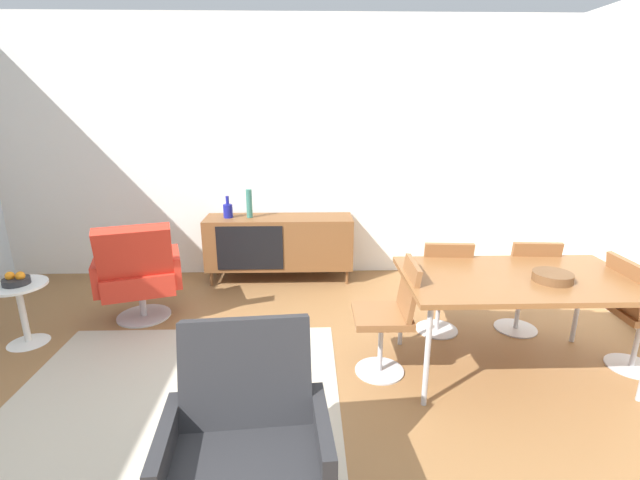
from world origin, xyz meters
name	(u,v)px	position (x,y,z in m)	size (l,w,h in m)	color
ground_plane	(268,411)	(0.00, 0.00, 0.00)	(8.32, 8.32, 0.00)	olive
wall_back	(283,151)	(0.00, 2.60, 1.40)	(6.80, 0.12, 2.80)	white
sideboard	(279,242)	(-0.05, 2.30, 0.44)	(1.60, 0.45, 0.72)	brown
vase_cobalt	(228,210)	(-0.59, 2.30, 0.80)	(0.10, 0.10, 0.24)	navy
vase_sculptural_dark	(249,204)	(-0.36, 2.30, 0.87)	(0.06, 0.06, 0.31)	#337266
dining_table	(518,282)	(1.74, 0.43, 0.70)	(1.60, 0.90, 0.74)	brown
wooden_bowl_on_table	(553,277)	(1.92, 0.33, 0.77)	(0.26, 0.26, 0.06)	brown
dining_chair_back_right	(525,282)	(2.08, 0.99, 0.47)	(0.43, 0.45, 0.86)	brown
dining_chair_far_end	(636,310)	(2.63, 0.43, 0.47)	(0.43, 0.41, 0.86)	brown
dining_chair_back_left	(442,283)	(1.38, 0.99, 0.47)	(0.43, 0.45, 0.86)	brown
dining_chair_near_window	(390,313)	(0.85, 0.43, 0.47)	(0.43, 0.41, 0.86)	brown
lounge_chair_red	(138,272)	(-1.24, 1.32, 0.47)	(0.84, 0.81, 0.95)	red
armchair_black_shell	(247,438)	(-0.01, -0.79, 0.47)	(0.76, 0.70, 0.95)	#262628
side_table_round	(22,307)	(-2.05, 0.93, 0.32)	(0.44, 0.44, 0.52)	white
fruit_bowl	(16,280)	(-2.05, 0.93, 0.56)	(0.20, 0.20, 0.11)	#262628
area_rug	(179,387)	(-0.63, 0.26, 0.00)	(2.20, 1.70, 0.01)	#B7AD99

